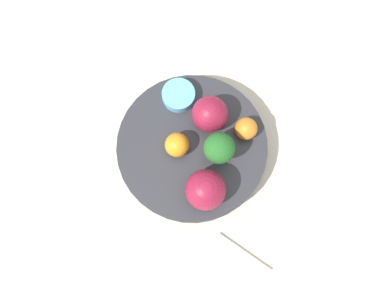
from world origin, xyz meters
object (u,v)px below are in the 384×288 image
(orange_back, at_px, (177,145))
(apple_red, at_px, (210,114))
(small_cup, at_px, (179,95))
(bowl, at_px, (192,148))
(broccoli, at_px, (219,148))
(orange_front, at_px, (246,129))
(apple_green, at_px, (206,190))
(napkin, at_px, (226,282))

(orange_back, bearing_deg, apple_red, 173.61)
(small_cup, bearing_deg, bowl, 55.96)
(bowl, distance_m, broccoli, 0.08)
(orange_front, bearing_deg, bowl, -33.89)
(apple_red, bearing_deg, orange_back, -6.39)
(bowl, bearing_deg, orange_front, 146.11)
(apple_green, height_order, orange_front, apple_green)
(apple_red, bearing_deg, bowl, 8.38)
(bowl, height_order, apple_red, apple_red)
(orange_back, height_order, napkin, orange_back)
(apple_red, distance_m, apple_green, 0.12)
(apple_red, xyz_separation_m, napkin, (0.18, 0.19, -0.07))
(apple_green, xyz_separation_m, napkin, (0.08, 0.12, -0.07))
(apple_red, distance_m, orange_front, 0.06)
(bowl, xyz_separation_m, napkin, (0.13, 0.18, -0.02))
(orange_front, distance_m, small_cup, 0.12)
(broccoli, distance_m, napkin, 0.22)
(bowl, relative_size, orange_back, 6.34)
(apple_green, bearing_deg, orange_back, -107.64)
(bowl, height_order, orange_front, orange_front)
(apple_red, distance_m, napkin, 0.27)
(apple_red, xyz_separation_m, orange_back, (0.07, -0.01, -0.01))
(bowl, distance_m, orange_back, 0.05)
(bowl, bearing_deg, orange_back, -40.33)
(orange_back, relative_size, small_cup, 0.71)
(orange_front, distance_m, orange_back, 0.11)
(broccoli, xyz_separation_m, orange_back, (0.03, -0.06, -0.02))
(bowl, xyz_separation_m, small_cup, (-0.05, -0.07, 0.03))
(bowl, relative_size, apple_green, 3.97)
(small_cup, bearing_deg, apple_red, 93.52)
(bowl, relative_size, orange_front, 6.81)
(apple_green, distance_m, small_cup, 0.17)
(apple_red, height_order, small_cup, apple_red)
(bowl, xyz_separation_m, orange_back, (0.02, -0.02, 0.04))
(orange_front, relative_size, napkin, 0.29)
(apple_red, relative_size, small_cup, 1.07)
(small_cup, bearing_deg, apple_green, 55.97)
(orange_front, xyz_separation_m, orange_back, (0.09, -0.07, 0.00))
(small_cup, bearing_deg, napkin, 55.46)
(apple_red, distance_m, orange_back, 0.07)
(broccoli, height_order, apple_red, broccoli)
(bowl, xyz_separation_m, apple_green, (0.04, 0.07, 0.05))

